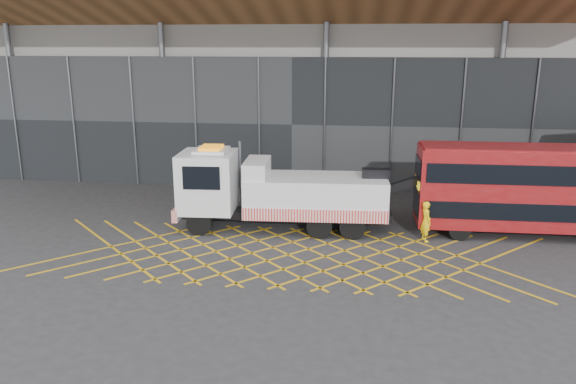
# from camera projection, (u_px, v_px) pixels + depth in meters

# --- Properties ---
(ground_plane) EXTENTS (120.00, 120.00, 0.00)m
(ground_plane) POSITION_uv_depth(u_px,v_px,m) (216.00, 251.00, 24.56)
(ground_plane) COLOR #2C2C2E
(road_markings) EXTENTS (23.16, 7.16, 0.01)m
(road_markings) POSITION_uv_depth(u_px,v_px,m) (288.00, 255.00, 24.17)
(road_markings) COLOR gold
(road_markings) RESTS_ON ground_plane
(construction_building) EXTENTS (55.00, 23.97, 18.00)m
(construction_building) POSITION_uv_depth(u_px,v_px,m) (303.00, 40.00, 39.62)
(construction_building) COLOR gray
(construction_building) RESTS_ON ground_plane
(recovery_truck) EXTENTS (11.90, 3.25, 4.14)m
(recovery_truck) POSITION_uv_depth(u_px,v_px,m) (275.00, 191.00, 27.03)
(recovery_truck) COLOR black
(recovery_truck) RESTS_ON ground_plane
(bus_towed) EXTENTS (10.53, 2.58, 4.26)m
(bus_towed) POSITION_uv_depth(u_px,v_px,m) (532.00, 187.00, 26.02)
(bus_towed) COLOR maroon
(bus_towed) RESTS_ON ground_plane
(worker) EXTENTS (0.65, 0.80, 1.89)m
(worker) POSITION_uv_depth(u_px,v_px,m) (426.00, 221.00, 25.64)
(worker) COLOR yellow
(worker) RESTS_ON ground_plane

